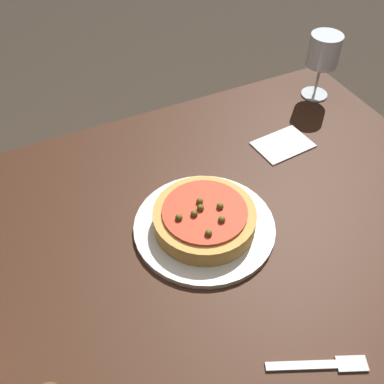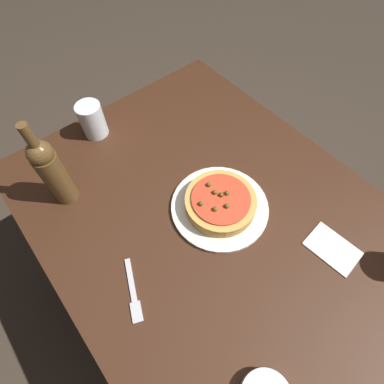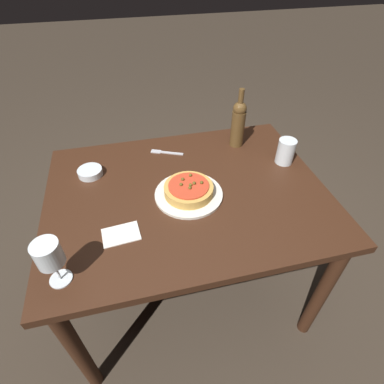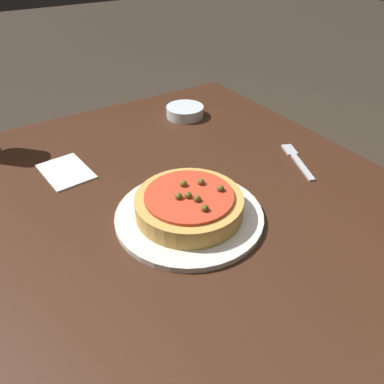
% 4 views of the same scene
% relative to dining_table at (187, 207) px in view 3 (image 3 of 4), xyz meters
% --- Properties ---
extents(ground_plane, '(14.00, 14.00, 0.00)m').
position_rel_dining_table_xyz_m(ground_plane, '(0.00, 0.00, -0.65)').
color(ground_plane, '#382D23').
extents(dining_table, '(1.19, 0.91, 0.75)m').
position_rel_dining_table_xyz_m(dining_table, '(0.00, 0.00, 0.00)').
color(dining_table, '#381E11').
rests_on(dining_table, ground_plane).
extents(dinner_plate, '(0.29, 0.29, 0.01)m').
position_rel_dining_table_xyz_m(dinner_plate, '(0.00, -0.03, 0.10)').
color(dinner_plate, silver).
rests_on(dinner_plate, dining_table).
extents(pizza, '(0.21, 0.21, 0.06)m').
position_rel_dining_table_xyz_m(pizza, '(0.00, -0.03, 0.13)').
color(pizza, gold).
rests_on(pizza, dinner_plate).
extents(wine_glass, '(0.08, 0.08, 0.18)m').
position_rel_dining_table_xyz_m(wine_glass, '(-0.49, -0.33, 0.23)').
color(wine_glass, silver).
rests_on(wine_glass, dining_table).
extents(wine_bottle, '(0.07, 0.07, 0.30)m').
position_rel_dining_table_xyz_m(wine_bottle, '(0.33, 0.30, 0.22)').
color(wine_bottle, brown).
rests_on(wine_bottle, dining_table).
extents(water_cup, '(0.08, 0.08, 0.12)m').
position_rel_dining_table_xyz_m(water_cup, '(0.50, 0.10, 0.16)').
color(water_cup, silver).
rests_on(water_cup, dining_table).
extents(side_bowl, '(0.11, 0.11, 0.03)m').
position_rel_dining_table_xyz_m(side_bowl, '(-0.41, 0.21, 0.11)').
color(side_bowl, silver).
rests_on(side_bowl, dining_table).
extents(fork, '(0.16, 0.08, 0.00)m').
position_rel_dining_table_xyz_m(fork, '(-0.05, 0.30, 0.10)').
color(fork, '#B7B7BC').
rests_on(fork, dining_table).
extents(paper_napkin, '(0.14, 0.11, 0.00)m').
position_rel_dining_table_xyz_m(paper_napkin, '(-0.29, -0.18, 0.10)').
color(paper_napkin, silver).
rests_on(paper_napkin, dining_table).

